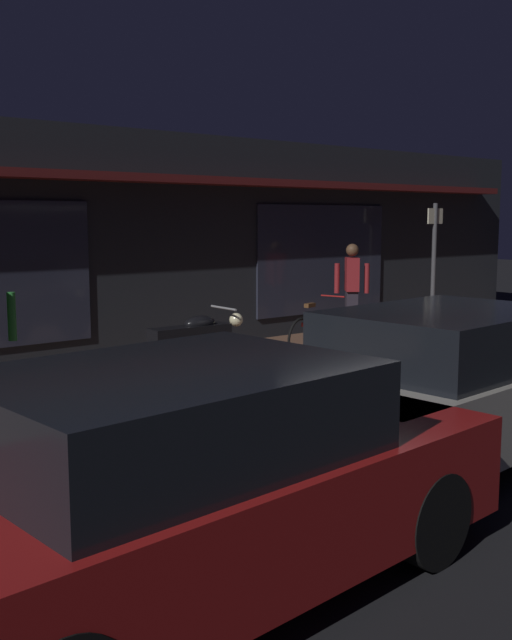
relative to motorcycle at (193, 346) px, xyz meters
The scene contains 9 objects.
ground_plane 3.10m from the motorcycle, 64.26° to the right, with size 60.00×60.00×0.00m, color black.
sidewalk_slab 1.46m from the motorcycle, 11.71° to the left, with size 18.00×4.00×0.15m, color brown.
storefront_building 4.06m from the motorcycle, 70.24° to the left, with size 18.00×3.30×3.60m.
motorcycle is the anchor object (origin of this frame).
bicycle_parked 2.60m from the motorcycle, ahead, with size 1.62×0.53×0.91m.
person_bystander 4.41m from the motorcycle, 16.23° to the left, with size 0.52×0.46×1.67m.
sign_post 6.95m from the motorcycle, 11.83° to the left, with size 0.44×0.09×2.40m.
parked_car_near 5.08m from the motorcycle, 124.90° to the right, with size 4.21×2.04×1.42m.
parked_car_far 3.58m from the motorcycle, 81.39° to the right, with size 4.21×2.03×1.42m.
Camera 1 is at (-6.58, -4.96, 2.26)m, focal length 41.67 mm.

